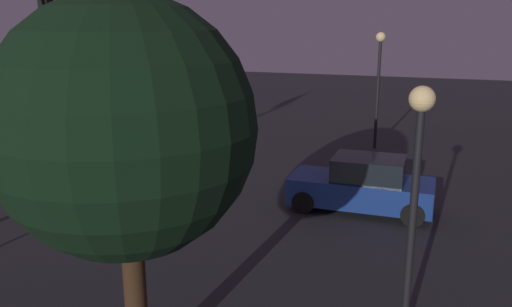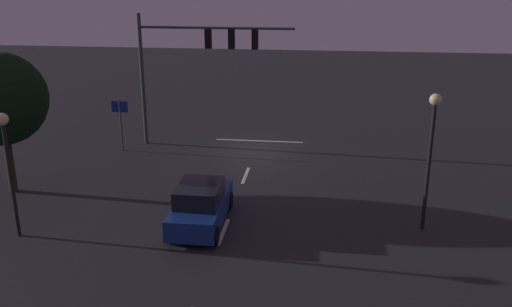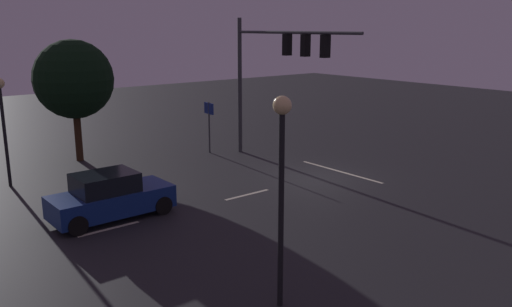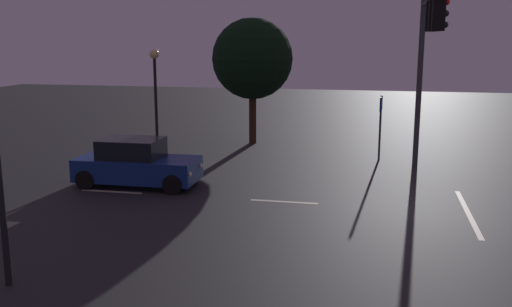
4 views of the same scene
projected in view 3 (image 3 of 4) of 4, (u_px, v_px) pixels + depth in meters
name	position (u px, v px, depth m)	size (l,w,h in m)	color
ground_plane	(316.00, 178.00, 24.11)	(80.00, 80.00, 0.00)	#232326
traffic_signal_assembly	(277.00, 60.00, 25.72)	(8.38, 0.47, 7.19)	#383A3D
lane_dash_far	(247.00, 195.00, 21.67)	(2.20, 0.16, 0.01)	beige
lane_dash_mid	(109.00, 229.00, 18.00)	(2.20, 0.16, 0.01)	beige
stop_bar	(340.00, 172.00, 25.12)	(5.00, 0.16, 0.01)	beige
car_approaching	(110.00, 197.00, 18.86)	(1.93, 4.38, 1.70)	navy
street_lamp_left_kerb	(282.00, 163.00, 12.25)	(0.44, 0.44, 5.21)	black
street_lamp_right_kerb	(2.00, 111.00, 22.08)	(0.44, 0.44, 4.67)	black
route_sign	(209.00, 116.00, 28.44)	(0.90, 0.12, 2.80)	#383A3D
tree_right_near	(74.00, 79.00, 26.27)	(3.94, 3.94, 6.15)	#382314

